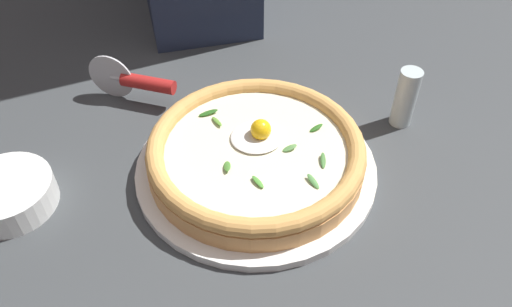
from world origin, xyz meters
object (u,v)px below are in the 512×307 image
(pizza, at_px, (256,152))
(pepper_shaker, at_px, (406,98))
(pizza_cutter, at_px, (137,81))
(side_bowl, at_px, (8,194))

(pizza, relative_size, pepper_shaker, 3.14)
(pizza, distance_m, pepper_shaker, 0.24)
(pizza, height_order, pepper_shaker, pepper_shaker)
(pizza, bearing_deg, pizza_cutter, -60.27)
(pizza_cutter, height_order, pepper_shaker, pepper_shaker)
(pepper_shaker, bearing_deg, pizza_cutter, -27.74)
(side_bowl, height_order, pizza_cutter, pizza_cutter)
(pizza_cutter, bearing_deg, pizza, 119.73)
(pizza_cutter, bearing_deg, pepper_shaker, 152.26)
(pizza, xyz_separation_m, pepper_shaker, (-0.24, -0.02, 0.01))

